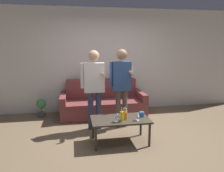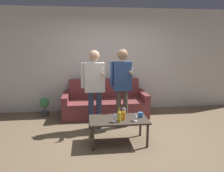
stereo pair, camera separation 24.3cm
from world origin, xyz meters
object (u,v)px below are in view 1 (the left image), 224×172
bottle_orange (125,112)px  person_standing_right (121,81)px  couch (103,103)px  person_standing_left (94,84)px  coffee_table (120,121)px

bottle_orange → person_standing_right: 0.79m
couch → person_standing_right: person_standing_right is taller
couch → person_standing_right: 1.17m
couch → person_standing_right: bearing=-72.2°
person_standing_left → couch: bearing=72.0°
bottle_orange → couch: bearing=98.1°
bottle_orange → person_standing_left: (-0.51, 0.61, 0.45)m
bottle_orange → person_standing_left: 0.91m
couch → coffee_table: size_ratio=1.99×
person_standing_left → person_standing_right: bearing=1.9°
bottle_orange → person_standing_right: (0.07, 0.63, 0.47)m
person_standing_left → person_standing_right: (0.58, 0.02, 0.03)m
coffee_table → bottle_orange: bearing=47.9°
coffee_table → bottle_orange: bottle_orange is taller
person_standing_left → coffee_table: bearing=-62.1°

